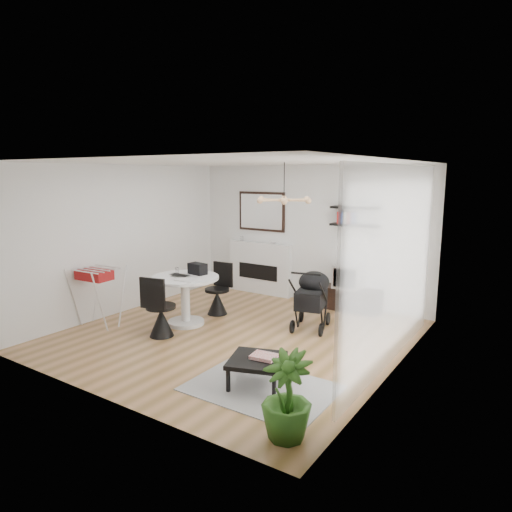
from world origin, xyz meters
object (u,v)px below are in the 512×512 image
Objects in this scene: stroller at (312,301)px; coffee_table at (257,361)px; fireplace at (260,262)px; tv_console at (350,299)px; dining_table at (185,293)px; drying_rack at (98,295)px; crt_tv at (349,276)px; potted_plant at (287,396)px.

stroller is 1.28× the size of coffee_table.
fireplace is 1.90× the size of tv_console.
dining_table is (-2.02, -2.31, 0.34)m from tv_console.
drying_rack is (-1.08, -3.31, -0.16)m from fireplace.
fireplace reaches higher than tv_console.
tv_console is 3.09m from dining_table.
crt_tv is 0.62× the size of coffee_table.
drying_rack is at bearing 164.90° from potted_plant.
potted_plant is at bearing -54.33° from fireplace.
dining_table is at bearing 151.43° from coffee_table.
drying_rack is 1.14× the size of potted_plant.
stroller is (1.94, -1.40, -0.24)m from fireplace.
drying_rack is (-3.14, -3.17, -0.12)m from crt_tv.
fireplace is at bearing 91.95° from dining_table.
tv_console reaches higher than coffee_table.
coffee_table is (0.23, -3.54, 0.09)m from tv_console.
drying_rack reaches higher than tv_console.
stroller reaches higher than potted_plant.
potted_plant reaches higher than coffee_table.
crt_tv is 0.44× the size of dining_table.
dining_table reaches higher than coffee_table.
fireplace is 4.37m from coffee_table.
coffee_table is (2.34, -3.67, -0.38)m from fireplace.
fireplace is at bearing 122.49° from coffee_table.
stroller is (3.02, 1.90, -0.08)m from drying_rack.
coffee_table is (2.26, -1.23, -0.25)m from dining_table.
crt_tv is at bearing 49.42° from dining_table.
tv_console is 1.13× the size of drying_rack.
fireplace is 2.16m from tv_console.
dining_table is 2.58m from coffee_table.
fireplace is 2.41m from stroller.
dining_table is 1.14× the size of drying_rack.
potted_plant is at bearing -32.88° from dining_table.
potted_plant is (1.26, -3.06, -0.01)m from stroller.
stroller reaches higher than dining_table.
coffee_table is at bearing -93.88° from stroller.
potted_plant reaches higher than crt_tv.
drying_rack is 3.45m from coffee_table.
drying_rack reaches higher than crt_tv.
fireplace is 4.29× the size of crt_tv.
crt_tv is 3.04m from dining_table.
drying_rack is 0.96× the size of stroller.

